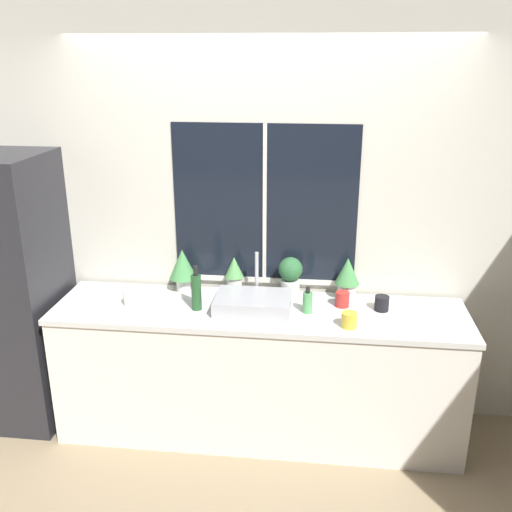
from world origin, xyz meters
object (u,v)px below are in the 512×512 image
(mug_black, at_px, (382,303))
(mug_yellow, at_px, (349,320))
(soap_bottle, at_px, (307,302))
(mug_white, at_px, (129,298))
(potted_plant_center_right, at_px, (290,275))
(sink, at_px, (253,302))
(potted_plant_center_left, at_px, (234,273))
(bottle_tall, at_px, (196,291))
(potted_plant_far_left, at_px, (183,266))
(potted_plant_far_right, at_px, (347,276))
(mug_red, at_px, (342,299))
(refrigerator, at_px, (10,291))

(mug_black, xyz_separation_m, mug_yellow, (-0.21, -0.26, -0.00))
(soap_bottle, xyz_separation_m, mug_yellow, (0.25, -0.17, -0.02))
(soap_bottle, bearing_deg, mug_black, 10.71)
(soap_bottle, xyz_separation_m, mug_white, (-1.12, -0.02, -0.02))
(soap_bottle, height_order, mug_yellow, soap_bottle)
(potted_plant_center_right, distance_m, mug_yellow, 0.57)
(potted_plant_center_right, bearing_deg, mug_yellow, -48.80)
(sink, bearing_deg, potted_plant_center_left, 122.88)
(sink, relative_size, mug_black, 5.03)
(potted_plant_center_right, height_order, bottle_tall, bottle_tall)
(potted_plant_far_left, relative_size, mug_yellow, 3.17)
(potted_plant_far_right, xyz_separation_m, bottle_tall, (-0.93, -0.28, -0.04))
(potted_plant_far_left, bearing_deg, mug_red, -6.93)
(sink, height_order, mug_black, sink)
(potted_plant_center_right, relative_size, mug_black, 2.85)
(potted_plant_center_left, relative_size, mug_red, 2.69)
(potted_plant_far_left, height_order, mug_black, potted_plant_far_left)
(sink, bearing_deg, mug_black, 5.68)
(bottle_tall, distance_m, mug_yellow, 0.94)
(potted_plant_center_right, distance_m, mug_black, 0.61)
(sink, relative_size, mug_white, 4.90)
(mug_white, distance_m, mug_black, 1.58)
(sink, distance_m, mug_black, 0.79)
(potted_plant_far_left, distance_m, bottle_tall, 0.32)
(mug_white, xyz_separation_m, mug_yellow, (1.37, -0.15, -0.00))
(mug_black, bearing_deg, sink, -174.32)
(potted_plant_center_left, xyz_separation_m, soap_bottle, (0.49, -0.25, -0.07))
(potted_plant_far_left, bearing_deg, mug_black, -7.09)
(potted_plant_center_right, height_order, mug_white, potted_plant_center_right)
(mug_white, height_order, mug_yellow, mug_white)
(potted_plant_center_right, height_order, soap_bottle, potted_plant_center_right)
(potted_plant_far_right, height_order, mug_black, potted_plant_far_right)
(bottle_tall, height_order, mug_yellow, bottle_tall)
(potted_plant_far_right, relative_size, mug_red, 2.95)
(potted_plant_far_right, distance_m, soap_bottle, 0.36)
(sink, bearing_deg, bottle_tall, -173.24)
(soap_bottle, xyz_separation_m, mug_black, (0.46, 0.09, -0.02))
(potted_plant_center_left, height_order, mug_red, potted_plant_center_left)
(refrigerator, height_order, potted_plant_center_right, refrigerator)
(soap_bottle, bearing_deg, potted_plant_far_right, 45.26)
(mug_white, bearing_deg, mug_yellow, -6.25)
(mug_white, bearing_deg, potted_plant_center_right, 15.13)
(soap_bottle, distance_m, mug_red, 0.25)
(sink, bearing_deg, refrigerator, 178.17)
(potted_plant_far_left, bearing_deg, soap_bottle, -16.46)
(potted_plant_far_right, xyz_separation_m, mug_white, (-1.36, -0.27, -0.11))
(bottle_tall, relative_size, mug_yellow, 3.15)
(refrigerator, relative_size, mug_black, 19.57)
(potted_plant_center_left, relative_size, mug_yellow, 2.76)
(refrigerator, xyz_separation_m, potted_plant_center_left, (1.47, 0.19, 0.12))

